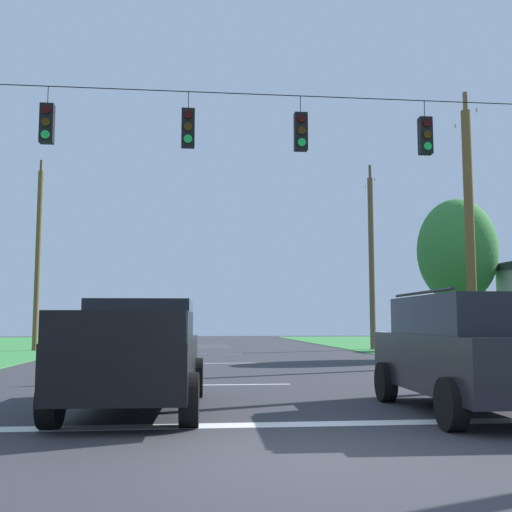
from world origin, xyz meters
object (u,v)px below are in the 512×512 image
(overhead_signal_span, at_px, (246,211))
(utility_pole_far_right, at_px, (372,260))
(utility_pole_mid_right, at_px, (470,232))
(distant_car_crossing_white, at_px, (420,336))
(utility_pole_far_left, at_px, (38,254))
(tree_roadside_far_right, at_px, (457,252))
(pickup_truck, at_px, (137,354))
(suv_black, at_px, (469,350))

(overhead_signal_span, height_order, utility_pole_far_right, utility_pole_far_right)
(overhead_signal_span, distance_m, utility_pole_mid_right, 10.62)
(distant_car_crossing_white, xyz_separation_m, utility_pole_mid_right, (-1.95, -10.28, 3.93))
(distant_car_crossing_white, xyz_separation_m, utility_pole_far_left, (-19.96, 2.76, 4.36))
(distant_car_crossing_white, relative_size, utility_pole_far_right, 0.42)
(utility_pole_far_right, relative_size, utility_pole_far_left, 1.01)
(distant_car_crossing_white, relative_size, utility_pole_mid_right, 0.44)
(distant_car_crossing_white, relative_size, utility_pole_far_left, 0.43)
(distant_car_crossing_white, xyz_separation_m, tree_roadside_far_right, (-0.46, -5.84, 3.74))
(utility_pole_far_right, relative_size, tree_roadside_far_right, 1.52)
(distant_car_crossing_white, height_order, utility_pole_far_right, utility_pole_far_right)
(utility_pole_mid_right, xyz_separation_m, tree_roadside_far_right, (1.49, 4.45, -0.18))
(tree_roadside_far_right, bearing_deg, utility_pole_far_left, 156.21)
(overhead_signal_span, height_order, distant_car_crossing_white, overhead_signal_span)
(pickup_truck, bearing_deg, utility_pole_far_right, 63.75)
(suv_black, bearing_deg, utility_pole_far_left, 118.33)
(pickup_truck, height_order, distant_car_crossing_white, pickup_truck)
(utility_pole_mid_right, distance_m, tree_roadside_far_right, 4.69)
(overhead_signal_span, distance_m, utility_pole_far_left, 21.48)
(overhead_signal_span, bearing_deg, utility_pole_far_right, 65.09)
(tree_roadside_far_right, bearing_deg, distant_car_crossing_white, 85.50)
(utility_pole_mid_right, height_order, utility_pole_far_left, utility_pole_far_left)
(utility_pole_far_right, bearing_deg, utility_pole_mid_right, -90.62)
(utility_pole_far_left, bearing_deg, utility_pole_far_right, -1.59)
(utility_pole_far_left, height_order, tree_roadside_far_right, utility_pole_far_left)
(utility_pole_far_right, xyz_separation_m, tree_roadside_far_right, (1.36, -8.09, -0.42))
(distant_car_crossing_white, height_order, utility_pole_mid_right, utility_pole_mid_right)
(suv_black, height_order, utility_pole_far_right, utility_pole_far_right)
(pickup_truck, distance_m, utility_pole_far_left, 24.19)
(pickup_truck, bearing_deg, utility_pole_mid_right, 41.79)
(utility_pole_mid_right, relative_size, utility_pole_far_left, 0.96)
(distant_car_crossing_white, bearing_deg, utility_pole_far_right, 128.88)
(overhead_signal_span, xyz_separation_m, utility_pole_mid_right, (8.58, 6.24, 0.51))
(tree_roadside_far_right, bearing_deg, pickup_truck, -131.09)
(pickup_truck, relative_size, utility_pole_far_right, 0.53)
(utility_pole_mid_right, xyz_separation_m, utility_pole_far_left, (-18.01, 13.04, 0.43))
(utility_pole_mid_right, bearing_deg, distant_car_crossing_white, 79.25)
(pickup_truck, distance_m, utility_pole_mid_right, 14.99)
(utility_pole_far_right, bearing_deg, distant_car_crossing_white, -51.12)
(utility_pole_mid_right, bearing_deg, pickup_truck, -138.21)
(overhead_signal_span, relative_size, distant_car_crossing_white, 3.80)
(utility_pole_far_right, distance_m, tree_roadside_far_right, 8.21)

